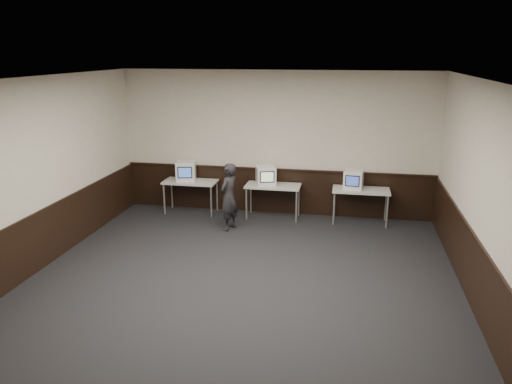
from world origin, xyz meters
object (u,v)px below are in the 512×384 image
(desk_right, at_px, (361,193))
(emac_left, at_px, (186,171))
(emac_center, at_px, (266,175))
(emac_right, at_px, (353,180))
(desk_center, at_px, (273,188))
(desk_left, at_px, (190,184))
(person, at_px, (229,197))

(desk_right, distance_m, emac_left, 3.92)
(emac_center, xyz_separation_m, emac_right, (1.89, 0.02, -0.01))
(desk_center, distance_m, desk_right, 1.90)
(desk_left, height_order, emac_left, emac_left)
(desk_right, relative_size, person, 0.85)
(emac_right, bearing_deg, person, -152.77)
(emac_center, height_order, person, person)
(desk_center, xyz_separation_m, person, (-0.78, -0.93, 0.02))
(desk_right, bearing_deg, desk_center, 180.00)
(emac_center, distance_m, emac_right, 1.89)
(desk_left, relative_size, desk_right, 1.00)
(emac_left, relative_size, person, 0.38)
(desk_left, bearing_deg, emac_right, 0.50)
(desk_right, bearing_deg, emac_right, 169.75)
(emac_center, bearing_deg, desk_right, -17.65)
(desk_left, relative_size, emac_center, 2.24)
(desk_center, bearing_deg, person, -130.07)
(desk_left, height_order, emac_right, emac_right)
(desk_left, distance_m, emac_right, 3.64)
(desk_left, xyz_separation_m, emac_center, (1.74, 0.01, 0.28))
(emac_right, xyz_separation_m, person, (-2.51, -0.96, -0.24))
(emac_center, height_order, emac_right, emac_center)
(desk_right, xyz_separation_m, emac_left, (-3.91, 0.03, 0.29))
(emac_left, height_order, person, person)
(desk_center, xyz_separation_m, emac_center, (-0.16, 0.01, 0.28))
(emac_right, bearing_deg, desk_center, -172.67)
(emac_left, distance_m, emac_center, 1.84)
(emac_right, bearing_deg, emac_center, -173.13)
(desk_right, bearing_deg, emac_center, 179.66)
(desk_left, xyz_separation_m, desk_right, (3.80, 0.00, 0.00))
(emac_left, xyz_separation_m, person, (1.23, -0.96, -0.26))
(desk_center, xyz_separation_m, emac_left, (-2.01, 0.03, 0.29))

